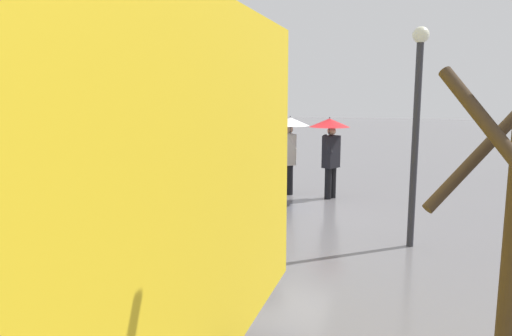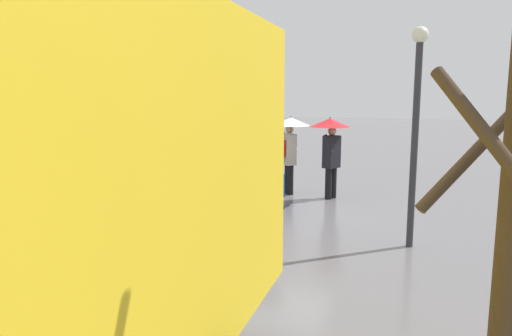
{
  "view_description": "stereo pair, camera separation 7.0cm",
  "coord_description": "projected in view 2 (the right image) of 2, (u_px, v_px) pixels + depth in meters",
  "views": [
    {
      "loc": [
        -2.66,
        10.51,
        2.73
      ],
      "look_at": [
        0.41,
        0.31,
        1.05
      ],
      "focal_mm": 33.02,
      "sensor_mm": 36.0,
      "label": 1
    },
    {
      "loc": [
        -2.73,
        10.49,
        2.73
      ],
      "look_at": [
        0.41,
        0.31,
        1.05
      ],
      "focal_mm": 33.02,
      "sensor_mm": 36.0,
      "label": 2
    }
  ],
  "objects": [
    {
      "name": "ground_plane",
      "position": [
        276.0,
        211.0,
        11.12
      ],
      "size": [
        90.0,
        90.0,
        0.0
      ],
      "primitive_type": "plane",
      "color": "slate"
    },
    {
      "name": "slush_patch_near_cluster",
      "position": [
        138.0,
        210.0,
        11.15
      ],
      "size": [
        2.0,
        2.0,
        0.01
      ],
      "primitive_type": "cylinder",
      "color": "#999BA0",
      "rests_on": "ground"
    },
    {
      "name": "slush_patch_mid_street",
      "position": [
        187.0,
        208.0,
        11.33
      ],
      "size": [
        2.55,
        2.55,
        0.01
      ],
      "primitive_type": "cylinder",
      "color": "#999BA0",
      "rests_on": "ground"
    },
    {
      "name": "cargo_van_parked_right",
      "position": [
        112.0,
        158.0,
        11.5
      ],
      "size": [
        2.35,
        5.41,
        2.6
      ],
      "color": "#B7BABF",
      "rests_on": "ground"
    },
    {
      "name": "shopping_cart_vendor",
      "position": [
        273.0,
        184.0,
        11.4
      ],
      "size": [
        0.77,
        0.95,
        1.02
      ],
      "color": "#1951B2",
      "rests_on": "ground"
    },
    {
      "name": "hand_dolly_boxes",
      "position": [
        238.0,
        178.0,
        11.56
      ],
      "size": [
        0.56,
        0.74,
        1.32
      ],
      "color": "#515156",
      "rests_on": "ground"
    },
    {
      "name": "pedestrian_pink_side",
      "position": [
        234.0,
        143.0,
        11.13
      ],
      "size": [
        1.04,
        1.04,
        2.15
      ],
      "color": "black",
      "rests_on": "ground"
    },
    {
      "name": "pedestrian_black_side",
      "position": [
        290.0,
        137.0,
        12.7
      ],
      "size": [
        1.04,
        1.04,
        2.15
      ],
      "color": "black",
      "rests_on": "ground"
    },
    {
      "name": "pedestrian_white_side",
      "position": [
        331.0,
        139.0,
        12.15
      ],
      "size": [
        1.04,
        1.04,
        2.15
      ],
      "color": "black",
      "rests_on": "ground"
    },
    {
      "name": "pedestrian_far_side",
      "position": [
        262.0,
        147.0,
        10.25
      ],
      "size": [
        1.04,
        1.04,
        2.15
      ],
      "color": "black",
      "rests_on": "ground"
    },
    {
      "name": "street_lamp",
      "position": [
        416.0,
        115.0,
        8.15
      ],
      "size": [
        0.28,
        0.28,
        3.86
      ],
      "color": "#2D2D33",
      "rests_on": "ground"
    }
  ]
}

